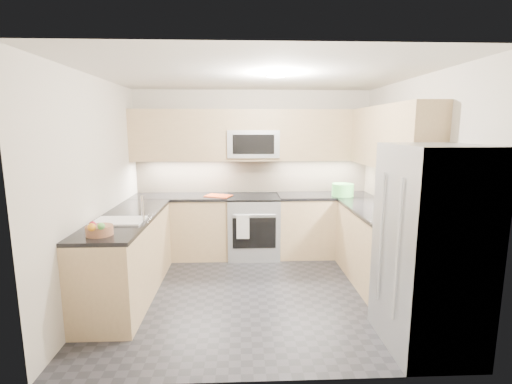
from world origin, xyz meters
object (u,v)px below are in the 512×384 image
Objects in this scene: refrigerator at (430,249)px; utensil_bowl at (343,190)px; microwave at (253,144)px; cutting_board at (218,196)px; gas_range at (253,227)px; fruit_basket at (99,230)px.

utensil_bowl is at bearing 93.30° from refrigerator.
microwave reaches higher than cutting_board.
utensil_bowl is at bearing -10.23° from microwave.
microwave is at bearing 119.62° from refrigerator.
microwave is 0.42× the size of refrigerator.
refrigerator is at bearing -60.38° from microwave.
utensil_bowl is (-0.13, 2.31, 0.13)m from refrigerator.
refrigerator is at bearing -59.12° from gas_range.
refrigerator is (1.45, -2.43, 0.45)m from gas_range.
microwave is 2.72m from fruit_basket.
cutting_board is (-1.83, 0.06, -0.09)m from utensil_bowl.
refrigerator is 5.66× the size of utensil_bowl.
refrigerator is 3.08m from cutting_board.
refrigerator is at bearing -50.36° from cutting_board.
utensil_bowl is 3.42m from fruit_basket.
gas_range is 2.86× the size of utensil_bowl.
cutting_board is (-1.97, 2.38, 0.05)m from refrigerator.
microwave is (0.00, 0.12, 1.24)m from gas_range.
microwave reaches higher than refrigerator.
utensil_bowl is 1.29× the size of fruit_basket.
gas_range is 2.58m from fruit_basket.
microwave reaches higher than utensil_bowl.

